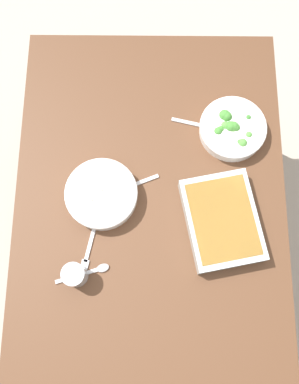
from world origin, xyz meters
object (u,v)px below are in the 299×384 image
Objects in this scene: broccoli_bowl at (231,129)px; fork_on_table at (88,250)px; drink_cup at (74,275)px; spoon_spare at (89,272)px; stew_bowl at (101,194)px; baking_dish at (221,221)px; spoon_by_stew at (126,187)px; spoon_by_broccoli at (203,126)px.

fork_on_table is (0.41, -0.47, -0.03)m from broccoli_bowl.
spoon_spare is at bearing 107.01° from drink_cup.
stew_bowl reaches higher than spoon_spare.
spoon_by_stew is (-0.12, -0.31, -0.03)m from baking_dish.
broccoli_bowl is 1.30× the size of spoon_by_broccoli.
spoon_by_broccoli is (-0.51, 0.41, -0.03)m from drink_cup.
fork_on_table is (0.43, -0.38, -0.00)m from spoon_by_broccoli.
drink_cup reaches higher than baking_dish.
baking_dish is 1.91× the size of fork_on_table.
fork_on_table is at bearing -77.49° from baking_dish.
baking_dish is at bearing 69.33° from spoon_by_stew.
stew_bowl is 1.34× the size of fork_on_table.
broccoli_bowl reaches higher than spoon_spare.
fork_on_table is (-0.07, -0.01, -0.00)m from spoon_spare.
broccoli_bowl is at bearing 135.94° from spoon_spare.
spoon_by_stew reaches higher than fork_on_table.
drink_cup is (0.49, -0.51, 0.01)m from broccoli_bowl.
spoon_spare reaches higher than fork_on_table.
baking_dish is 1.93× the size of spoon_by_broccoli.
broccoli_bowl is at bearing 77.23° from spoon_by_broccoli.
broccoli_bowl is at bearing 119.71° from spoon_by_stew.
broccoli_bowl is at bearing 134.25° from drink_cup.
drink_cup reaches higher than fork_on_table.
drink_cup is at bearing -69.15° from baking_dish.
spoon_spare is (0.50, -0.37, 0.00)m from spoon_by_broccoli.
baking_dish is at bearing -8.47° from broccoli_bowl.
drink_cup is (0.26, -0.07, 0.01)m from stew_bowl.
broccoli_bowl is (-0.23, 0.44, -0.00)m from stew_bowl.
stew_bowl reaches higher than spoon_by_stew.
baking_dish is at bearing 110.85° from drink_cup.
spoon_by_broccoli is (-0.26, 0.34, -0.03)m from stew_bowl.
drink_cup is at bearing -22.20° from fork_on_table.
spoon_spare is at bearing -7.02° from stew_bowl.
broccoli_bowl is 0.71m from drink_cup.
spoon_by_stew is (-0.29, 0.15, -0.03)m from drink_cup.
stew_bowl is at bearing -61.65° from broccoli_bowl.
spoon_by_stew is 0.98× the size of spoon_spare.
stew_bowl is 1.35× the size of spoon_by_broccoli.
spoon_by_stew is at bearing 152.49° from drink_cup.
broccoli_bowl is 1.34× the size of spoon_by_stew.
spoon_spare is (0.48, -0.47, -0.03)m from broccoli_bowl.
spoon_by_stew and spoon_spare have the same top height.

